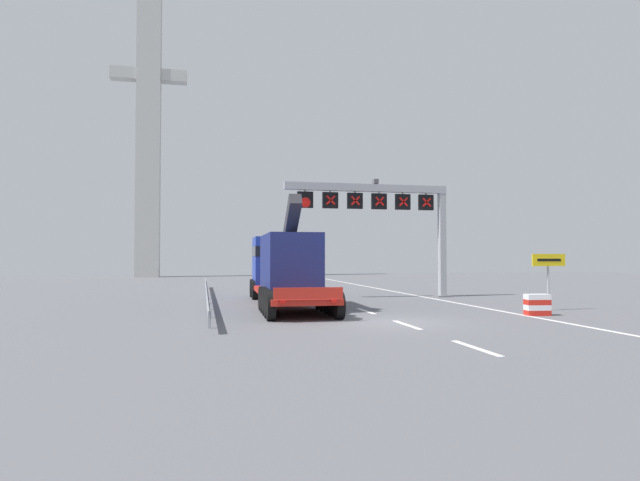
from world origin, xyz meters
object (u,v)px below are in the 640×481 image
at_px(crash_barrier_striped, 537,305).
at_px(bridge_pylon_distant, 149,111).
at_px(exit_sign_yellow, 548,267).
at_px(heavy_haul_truck_red, 283,266).
at_px(overhead_lane_gantry, 387,207).

relative_size(crash_barrier_striped, bridge_pylon_distant, 0.03).
distance_m(exit_sign_yellow, crash_barrier_striped, 2.97).
height_order(exit_sign_yellow, crash_barrier_striped, exit_sign_yellow).
height_order(heavy_haul_truck_red, crash_barrier_striped, heavy_haul_truck_red).
relative_size(exit_sign_yellow, bridge_pylon_distant, 0.07).
height_order(exit_sign_yellow, bridge_pylon_distant, bridge_pylon_distant).
bearing_deg(overhead_lane_gantry, heavy_haul_truck_red, -157.14).
height_order(heavy_haul_truck_red, bridge_pylon_distant, bridge_pylon_distant).
xyz_separation_m(heavy_haul_truck_red, exit_sign_yellow, (11.47, -6.08, 0.02)).
bearing_deg(crash_barrier_striped, heavy_haul_truck_red, 140.97).
distance_m(heavy_haul_truck_red, exit_sign_yellow, 12.98).
distance_m(overhead_lane_gantry, heavy_haul_truck_red, 8.15).
xyz_separation_m(overhead_lane_gantry, bridge_pylon_distant, (-17.51, 37.24, 14.77)).
bearing_deg(exit_sign_yellow, crash_barrier_striped, -135.69).
relative_size(overhead_lane_gantry, bridge_pylon_distant, 0.26).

